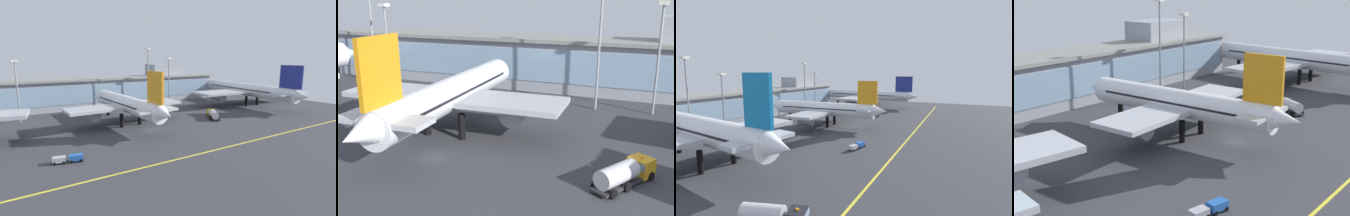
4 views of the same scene
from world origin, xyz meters
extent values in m
plane|color=#38383D|center=(0.00, 0.00, 0.00)|extent=(180.00, 180.00, 0.00)
cube|color=yellow|center=(0.00, -22.00, 0.01)|extent=(144.00, 0.50, 0.01)
cube|color=#9399A3|center=(0.00, 46.59, 5.57)|extent=(113.87, 12.00, 11.14)
cube|color=#84A3BC|center=(0.00, 40.54, 6.12)|extent=(109.32, 0.20, 7.13)
cube|color=gray|center=(0.00, 46.59, 11.54)|extent=(116.87, 14.00, 0.80)
cube|color=#9399A3|center=(34.16, 48.59, 14.14)|extent=(16.00, 10.00, 6.00)
cylinder|color=black|center=(-52.87, 9.33, 2.34)|extent=(1.10, 1.10, 4.67)
cylinder|color=black|center=(-45.95, 8.19, 2.34)|extent=(1.10, 1.10, 4.67)
cylinder|color=black|center=(-46.53, 26.33, 2.34)|extent=(1.10, 1.10, 4.67)
cylinder|color=white|center=(-48.91, 11.81, 7.30)|extent=(12.03, 39.14, 5.84)
cone|color=white|center=(-52.37, -9.30, 7.74)|extent=(5.94, 7.15, 4.97)
cube|color=black|center=(-48.91, 11.81, 7.74)|extent=(11.08, 33.04, 0.47)
cube|color=#B7BAC1|center=(-48.91, 11.81, 6.57)|extent=(40.37, 15.54, 0.93)
cylinder|color=#999EA8|center=(-37.80, 11.41, 4.27)|extent=(4.85, 5.63, 4.09)
cube|color=#0F6BA8|center=(-51.67, -4.99, 14.90)|extent=(1.82, 6.99, 9.35)
cube|color=#B7BAC1|center=(-51.67, -4.99, 8.18)|extent=(13.13, 6.24, 0.75)
cylinder|color=black|center=(-5.63, 7.44, 2.01)|extent=(1.10, 1.10, 4.01)
cylinder|color=black|center=(0.38, 7.70, 2.01)|extent=(1.10, 1.10, 4.01)
cylinder|color=black|center=(-3.40, 25.41, 2.01)|extent=(1.10, 1.10, 4.01)
cylinder|color=white|center=(-2.76, 10.67, 6.27)|extent=(6.70, 39.01, 5.01)
cone|color=white|center=(-3.67, 31.57, 6.27)|extent=(4.95, 4.72, 4.76)
cone|color=white|center=(-1.84, -10.48, 6.64)|extent=(4.50, 5.70, 4.26)
cube|color=#84A3BC|center=(-3.53, 28.52, 7.14)|extent=(3.91, 3.67, 1.50)
cube|color=black|center=(-2.76, 10.67, 6.64)|extent=(6.48, 32.81, 0.40)
cube|color=#B7BAC1|center=(-2.76, 10.67, 5.64)|extent=(36.12, 10.86, 0.80)
cylinder|color=#999EA8|center=(-12.82, 11.63, 3.66)|extent=(3.73, 5.20, 3.51)
cylinder|color=#999EA8|center=(7.18, 12.51, 3.66)|extent=(3.73, 5.20, 3.51)
cube|color=orange|center=(-2.01, -6.39, 12.78)|extent=(0.91, 7.01, 8.02)
cube|color=#B7BAC1|center=(-2.01, -6.39, 7.02)|extent=(11.61, 4.76, 0.64)
cylinder|color=black|center=(52.68, 11.91, 2.09)|extent=(1.10, 1.10, 4.19)
cylinder|color=black|center=(58.93, 11.34, 2.09)|extent=(1.10, 1.10, 4.19)
cylinder|color=black|center=(57.96, 35.07, 2.09)|extent=(1.10, 1.10, 4.19)
cylinder|color=silver|center=(56.18, 15.70, 6.54)|extent=(9.91, 51.44, 5.23)
cone|color=silver|center=(58.67, 42.74, 6.54)|extent=(5.38, 5.15, 4.97)
cone|color=silver|center=(53.66, -11.60, 6.93)|extent=(4.96, 6.14, 4.45)
cube|color=#84A3BC|center=(58.34, 39.14, 7.46)|extent=(4.24, 4.01, 1.57)
cube|color=black|center=(56.18, 15.70, 6.93)|extent=(9.21, 43.29, 0.42)
cube|color=#B7BAC1|center=(56.18, 15.70, 5.89)|extent=(49.24, 16.66, 0.84)
cylinder|color=#999EA8|center=(42.88, 18.78, 3.82)|extent=(4.26, 6.96, 3.66)
cylinder|color=#999EA8|center=(69.82, 16.29, 3.82)|extent=(4.26, 6.96, 3.66)
cube|color=navy|center=(54.11, -6.72, 13.35)|extent=(1.47, 9.23, 8.37)
cube|color=#B7BAC1|center=(54.11, -6.72, 7.33)|extent=(15.91, 7.02, 0.67)
cylinder|color=black|center=(-59.23, -13.70, 0.55)|extent=(0.61, 1.14, 1.10)
cylinder|color=black|center=(-59.96, -11.29, 0.55)|extent=(0.61, 1.14, 1.10)
cube|color=#84A3BC|center=(-59.24, -18.13, 1.88)|extent=(3.10, 3.05, 0.88)
cylinder|color=silver|center=(-60.58, -13.74, 1.75)|extent=(3.82, 6.01, 2.30)
cube|color=orange|center=(-59.24, -18.13, 2.62)|extent=(0.30, 0.40, 0.20)
cylinder|color=black|center=(25.41, 5.38, 0.55)|extent=(0.81, 1.10, 1.10)
cylinder|color=black|center=(27.66, 4.09, 0.55)|extent=(0.81, 1.10, 1.10)
cylinder|color=black|center=(23.17, 1.48, 0.55)|extent=(0.81, 1.10, 1.10)
cylinder|color=black|center=(25.42, 0.19, 0.55)|extent=(0.81, 1.10, 1.10)
cylinder|color=black|center=(21.91, -0.70, 0.55)|extent=(0.81, 1.10, 1.10)
cylinder|color=black|center=(24.17, -2.00, 0.55)|extent=(0.81, 1.10, 1.10)
cube|color=#2D2D33|center=(24.38, 0.99, 0.45)|extent=(5.79, 7.72, 0.30)
cube|color=orange|center=(26.40, 4.50, 1.40)|extent=(3.42, 3.32, 2.20)
cube|color=#84A3BC|center=(26.40, 4.50, 1.88)|extent=(3.38, 3.35, 0.88)
cylinder|color=silver|center=(24.11, 0.52, 1.75)|extent=(4.77, 5.98, 2.30)
cube|color=orange|center=(26.40, 4.50, 2.62)|extent=(0.30, 0.40, 0.20)
cylinder|color=black|center=(-22.21, -11.73, 0.30)|extent=(0.63, 0.33, 0.60)
cylinder|color=black|center=(-22.53, -13.20, 0.30)|extent=(0.63, 0.33, 0.60)
cylinder|color=black|center=(-23.98, -11.33, 0.30)|extent=(0.63, 0.33, 0.60)
cylinder|color=black|center=(-24.31, -12.80, 0.30)|extent=(0.63, 0.33, 0.60)
cube|color=#235BB2|center=(-23.26, -12.27, 0.85)|extent=(2.86, 2.03, 1.10)
cylinder|color=black|center=(-25.30, -11.04, 0.30)|extent=(0.62, 0.31, 0.60)
cylinder|color=black|center=(-25.63, -12.50, 0.30)|extent=(0.62, 0.31, 0.60)
cylinder|color=black|center=(-26.94, -10.67, 0.30)|extent=(0.62, 0.31, 0.60)
cylinder|color=black|center=(-27.27, -12.14, 0.30)|extent=(0.62, 0.31, 0.60)
cube|color=#A8A8B2|center=(-26.28, -11.59, 0.80)|extent=(2.67, 1.99, 1.00)
cube|color=#2D2D33|center=(-24.82, -11.92, 0.45)|extent=(0.61, 0.23, 0.08)
cylinder|color=gray|center=(-30.51, 29.55, 9.42)|extent=(0.44, 0.44, 18.84)
cube|color=silver|center=(-30.51, 29.55, 19.19)|extent=(1.80, 1.80, 0.70)
cylinder|color=gray|center=(16.28, 31.71, 11.72)|extent=(0.44, 0.44, 23.44)
cube|color=silver|center=(16.28, 31.71, 23.79)|extent=(1.80, 1.80, 0.70)
cylinder|color=gray|center=(-38.37, 33.93, 11.64)|extent=(0.44, 0.44, 23.29)
cube|color=silver|center=(-38.37, 33.93, 23.64)|extent=(1.80, 1.80, 0.70)
cylinder|color=gray|center=(26.62, 32.49, 9.78)|extent=(0.44, 0.44, 19.56)
cube|color=silver|center=(26.62, 32.49, 19.91)|extent=(1.80, 1.80, 0.70)
camera|label=1|loc=(-33.82, -62.69, 19.85)|focal=27.84mm
camera|label=2|loc=(27.67, -40.47, 20.86)|focal=41.04mm
camera|label=3|loc=(-83.38, -36.04, 19.54)|focal=27.01mm
camera|label=4|loc=(-67.51, -41.81, 28.02)|focal=49.66mm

